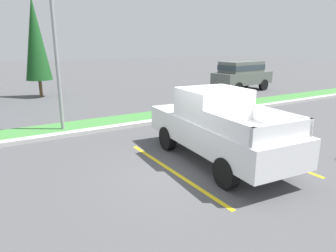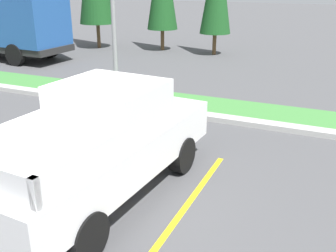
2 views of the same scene
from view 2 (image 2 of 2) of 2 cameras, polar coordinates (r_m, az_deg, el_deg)
ground_plane at (r=7.88m, az=-14.76°, el=-9.11°), size 120.00×120.00×0.00m
parking_line_near at (r=8.47m, az=-18.09°, el=-7.25°), size 0.12×4.80×0.01m
parking_line_far at (r=6.98m, az=1.91°, el=-12.53°), size 0.12×4.80×0.01m
curb_strip at (r=11.78m, az=0.19°, el=2.19°), size 56.00×0.40×0.15m
grass_median at (r=12.76m, az=2.17°, el=3.44°), size 56.00×1.80×0.06m
pickup_truck_main at (r=7.17m, az=-9.37°, el=-2.45°), size 2.29×5.35×2.10m
cargo_truck_distant at (r=21.33m, az=-22.65°, el=13.94°), size 6.92×2.81×3.40m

